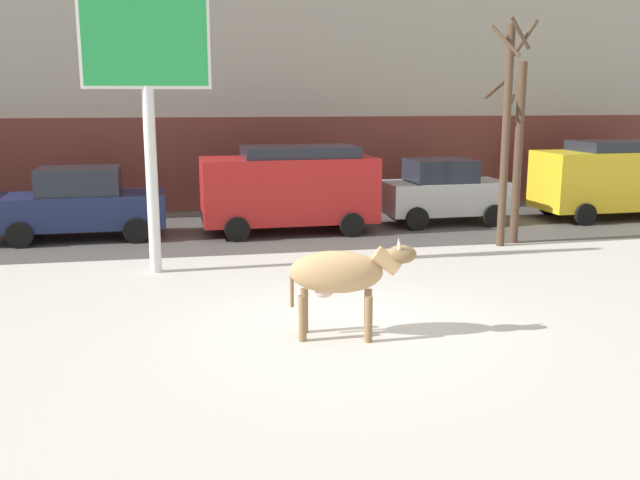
% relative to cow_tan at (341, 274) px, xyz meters
% --- Properties ---
extents(ground_plane, '(120.00, 120.00, 0.00)m').
position_rel_cow_tan_xyz_m(ground_plane, '(0.23, 0.47, -0.99)').
color(ground_plane, silver).
extents(road_strip, '(60.00, 5.60, 0.01)m').
position_rel_cow_tan_xyz_m(road_strip, '(0.23, 8.77, -0.99)').
color(road_strip, '#514F4C').
rests_on(road_strip, ground).
extents(building_facade, '(44.00, 6.10, 13.00)m').
position_rel_cow_tan_xyz_m(building_facade, '(0.23, 14.53, 5.49)').
color(building_facade, gray).
rests_on(building_facade, ground).
extents(cow_tan, '(1.94, 0.92, 1.54)m').
position_rel_cow_tan_xyz_m(cow_tan, '(0.00, 0.00, 0.00)').
color(cow_tan, tan).
rests_on(cow_tan, ground).
extents(billboard, '(2.53, 0.31, 5.56)m').
position_rel_cow_tan_xyz_m(billboard, '(-2.88, 4.69, 3.32)').
color(billboard, silver).
rests_on(billboard, ground).
extents(car_navy_sedan, '(4.24, 2.06, 1.84)m').
position_rel_cow_tan_xyz_m(car_navy_sedan, '(-4.84, 8.66, -0.09)').
color(car_navy_sedan, '#19234C').
rests_on(car_navy_sedan, ground).
extents(car_red_van, '(4.64, 2.20, 2.32)m').
position_rel_cow_tan_xyz_m(car_red_van, '(0.53, 8.49, 0.25)').
color(car_red_van, red).
rests_on(car_red_van, ground).
extents(car_silver_hatchback, '(3.54, 1.99, 1.86)m').
position_rel_cow_tan_xyz_m(car_silver_hatchback, '(5.06, 8.99, -0.07)').
color(car_silver_hatchback, '#B7BABF').
rests_on(car_silver_hatchback, ground).
extents(car_yellow_van, '(4.64, 2.20, 2.32)m').
position_rel_cow_tan_xyz_m(car_yellow_van, '(10.41, 8.88, 0.25)').
color(car_yellow_van, gold).
rests_on(car_yellow_van, ground).
extents(pedestrian_near_billboard, '(0.36, 0.24, 1.73)m').
position_rel_cow_tan_xyz_m(pedestrian_near_billboard, '(5.94, 11.61, -0.11)').
color(pedestrian_near_billboard, '#282833').
rests_on(pedestrian_near_billboard, ground).
extents(bare_tree_left_lot, '(0.57, 0.64, 4.41)m').
position_rel_cow_tan_xyz_m(bare_tree_left_lot, '(5.80, 6.06, 1.31)').
color(bare_tree_left_lot, '#4C3828').
rests_on(bare_tree_left_lot, ground).
extents(bare_tree_far_back, '(1.06, 1.10, 5.39)m').
position_rel_cow_tan_xyz_m(bare_tree_far_back, '(5.34, 5.78, 1.90)').
color(bare_tree_far_back, '#4C3828').
rests_on(bare_tree_far_back, ground).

